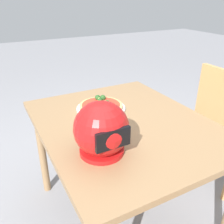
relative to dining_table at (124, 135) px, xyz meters
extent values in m
plane|color=gray|center=(0.00, 0.00, -0.62)|extent=(14.00, 14.00, 0.00)
cube|color=olive|center=(0.00, 0.00, 0.07)|extent=(0.87, 1.06, 0.03)
cylinder|color=olive|center=(-0.37, -0.47, -0.28)|extent=(0.05, 0.05, 0.67)
cylinder|color=olive|center=(0.37, -0.47, -0.28)|extent=(0.05, 0.05, 0.67)
cylinder|color=white|center=(0.04, -0.20, 0.09)|extent=(0.29, 0.29, 0.01)
cylinder|color=tan|center=(0.04, -0.20, 0.10)|extent=(0.25, 0.25, 0.02)
cylinder|color=red|center=(0.04, -0.20, 0.12)|extent=(0.22, 0.22, 0.00)
sphere|color=#234C1E|center=(0.01, -0.19, 0.13)|extent=(0.03, 0.03, 0.03)
sphere|color=#234C1E|center=(0.03, -0.24, 0.13)|extent=(0.03, 0.03, 0.03)
sphere|color=#234C1E|center=(0.00, -0.26, 0.13)|extent=(0.03, 0.03, 0.03)
sphere|color=#234C1E|center=(0.07, -0.16, 0.13)|extent=(0.03, 0.03, 0.03)
sphere|color=#234C1E|center=(0.03, -0.27, 0.13)|extent=(0.03, 0.03, 0.03)
cylinder|color=#E0D172|center=(0.00, -0.13, 0.13)|extent=(0.02, 0.02, 0.02)
cylinder|color=#E0D172|center=(0.06, -0.18, 0.13)|extent=(0.02, 0.02, 0.02)
cylinder|color=#E0D172|center=(0.02, -0.20, 0.12)|extent=(0.03, 0.03, 0.02)
cylinder|color=#E0D172|center=(0.03, -0.28, 0.12)|extent=(0.02, 0.02, 0.01)
cylinder|color=#E0D172|center=(0.03, -0.27, 0.12)|extent=(0.03, 0.03, 0.02)
sphere|color=#B21414|center=(0.23, 0.20, 0.20)|extent=(0.23, 0.23, 0.23)
cylinder|color=#B21414|center=(0.23, 0.20, 0.09)|extent=(0.19, 0.19, 0.02)
cube|color=black|center=(0.23, 0.30, 0.21)|extent=(0.15, 0.02, 0.08)
cube|color=#B7844C|center=(-0.70, 0.05, 0.06)|extent=(0.04, 0.38, 0.45)
cylinder|color=#B7844C|center=(-1.06, -0.12, -0.40)|extent=(0.04, 0.04, 0.43)
cylinder|color=#B7844C|center=(-0.72, -0.12, -0.40)|extent=(0.04, 0.04, 0.43)
camera|label=1|loc=(0.60, 0.99, 0.70)|focal=39.20mm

